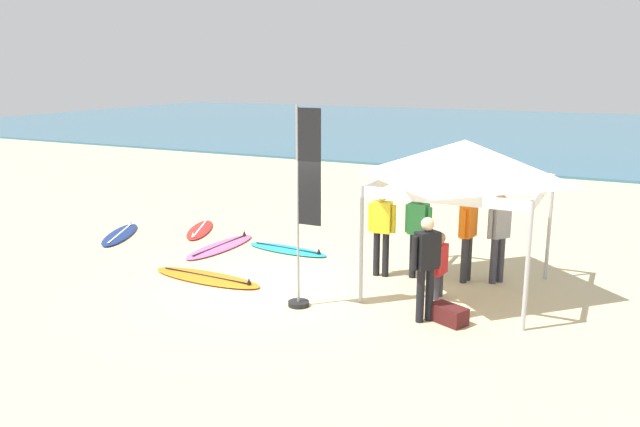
{
  "coord_description": "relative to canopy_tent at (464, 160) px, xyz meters",
  "views": [
    {
      "loc": [
        5.52,
        -9.57,
        3.96
      ],
      "look_at": [
        -0.12,
        1.9,
        1.0
      ],
      "focal_mm": 35.35,
      "sensor_mm": 36.0,
      "label": 1
    }
  ],
  "objects": [
    {
      "name": "person_red",
      "position": [
        -0.23,
        -0.56,
        -1.73
      ],
      "size": [
        0.26,
        0.55,
        1.2
      ],
      "color": "#383842",
      "rests_on": "ground"
    },
    {
      "name": "surfboard_navy",
      "position": [
        -8.28,
        0.16,
        -2.35
      ],
      "size": [
        1.45,
        2.15,
        0.19
      ],
      "color": "navy",
      "rests_on": "ground"
    },
    {
      "name": "surfboard_red",
      "position": [
        -6.82,
        1.37,
        -2.35
      ],
      "size": [
        1.31,
        1.98,
        0.19
      ],
      "color": "red",
      "rests_on": "ground"
    },
    {
      "name": "person_yellow",
      "position": [
        -1.55,
        0.13,
        -1.4
      ],
      "size": [
        0.55,
        0.26,
        1.71
      ],
      "color": "black",
      "rests_on": "ground"
    },
    {
      "name": "person_black",
      "position": [
        -0.12,
        -1.67,
        -1.4
      ],
      "size": [
        0.39,
        0.46,
        1.71
      ],
      "color": "black",
      "rests_on": "ground"
    },
    {
      "name": "banner_flag",
      "position": [
        -2.13,
        -1.99,
        -0.81
      ],
      "size": [
        0.6,
        0.36,
        3.4
      ],
      "color": "#99999E",
      "rests_on": "ground"
    },
    {
      "name": "surfboard_pink",
      "position": [
        -5.49,
        0.36,
        -2.35
      ],
      "size": [
        0.7,
        2.31,
        0.19
      ],
      "color": "pink",
      "rests_on": "ground"
    },
    {
      "name": "sea",
      "position": [
        -2.97,
        31.48,
        -2.34
      ],
      "size": [
        80.0,
        36.0,
        0.1
      ],
      "primitive_type": "cube",
      "color": "#386B84",
      "rests_on": "ground"
    },
    {
      "name": "person_orange",
      "position": [
        0.01,
        0.54,
        -1.4
      ],
      "size": [
        0.28,
        0.54,
        1.71
      ],
      "color": "#2D2D33",
      "rests_on": "ground"
    },
    {
      "name": "surfboard_orange",
      "position": [
        -4.47,
        -1.55,
        -2.35
      ],
      "size": [
        2.44,
        0.75,
        0.19
      ],
      "color": "orange",
      "rests_on": "ground"
    },
    {
      "name": "person_green",
      "position": [
        -0.88,
        0.29,
        -1.4
      ],
      "size": [
        0.54,
        0.27,
        1.71
      ],
      "color": "black",
      "rests_on": "ground"
    },
    {
      "name": "canopy_tent",
      "position": [
        0.0,
        0.0,
        0.0
      ],
      "size": [
        2.84,
        2.84,
        2.75
      ],
      "color": "#B7B7BC",
      "rests_on": "ground"
    },
    {
      "name": "person_grey",
      "position": [
        0.55,
        0.73,
        -1.4
      ],
      "size": [
        0.39,
        0.46,
        1.71
      ],
      "color": "#383842",
      "rests_on": "ground"
    },
    {
      "name": "gear_bag_near_tent",
      "position": [
        0.24,
        -1.57,
        -2.25
      ],
      "size": [
        0.68,
        0.54,
        0.28
      ],
      "primitive_type": "cube",
      "rotation": [
        0.0,
        0.0,
        2.71
      ],
      "color": "#4C1919",
      "rests_on": "ground"
    },
    {
      "name": "surfboard_cyan",
      "position": [
        -4.01,
        0.81,
        -2.35
      ],
      "size": [
        2.05,
        0.72,
        0.19
      ],
      "color": "#23B2CC",
      "rests_on": "ground"
    },
    {
      "name": "ground_plane",
      "position": [
        -2.97,
        -1.33,
        -2.39
      ],
      "size": [
        80.0,
        80.0,
        0.0
      ],
      "primitive_type": "plane",
      "color": "beige"
    }
  ]
}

